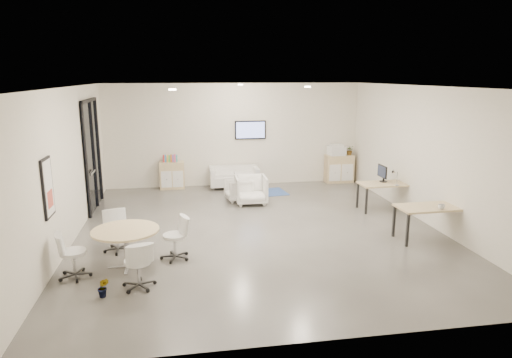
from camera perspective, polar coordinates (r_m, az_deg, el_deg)
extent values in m
cube|color=#4C4A45|center=(10.56, 0.37, -8.45)|extent=(8.00, 9.00, 0.80)
cube|color=white|center=(9.84, 0.40, 13.80)|extent=(8.00, 9.00, 0.80)
cube|color=silver|center=(14.80, -2.89, 5.72)|extent=(8.00, 0.80, 3.20)
cube|color=silver|center=(5.41, 9.42, -7.24)|extent=(8.00, 0.80, 3.20)
cube|color=silver|center=(10.23, -24.69, 1.32)|extent=(0.80, 9.00, 3.20)
cube|color=silver|center=(11.59, 22.37, 2.77)|extent=(0.80, 9.00, 3.20)
cube|color=black|center=(12.56, -19.81, 2.88)|extent=(0.02, 1.90, 2.85)
cube|color=black|center=(12.41, -20.20, 9.19)|extent=(0.06, 1.90, 0.08)
cube|color=black|center=(11.68, -20.47, 2.12)|extent=(0.06, 0.08, 2.85)
cube|color=black|center=(13.44, -19.06, 3.55)|extent=(0.06, 0.08, 2.85)
cube|color=black|center=(12.71, -19.60, 3.00)|extent=(0.06, 0.07, 2.85)
cube|color=#B2B2B7|center=(12.18, -19.76, 0.79)|extent=(0.04, 0.60, 0.05)
cube|color=black|center=(8.62, -24.61, -1.00)|extent=(0.04, 0.54, 1.04)
cube|color=white|center=(8.61, -24.47, -1.00)|extent=(0.01, 0.46, 0.96)
cube|color=#C64E3F|center=(8.66, -24.33, -2.28)|extent=(0.01, 0.32, 0.30)
cube|color=black|center=(14.42, -0.71, 6.15)|extent=(0.98, 0.05, 0.58)
cube|color=#8FA0F7|center=(14.40, -0.69, 6.14)|extent=(0.90, 0.01, 0.50)
cylinder|color=#FFEAC6|center=(8.70, -10.41, 10.94)|extent=(0.14, 0.14, 0.03)
cylinder|color=#FFEAC6|center=(10.60, 6.46, 11.39)|extent=(0.14, 0.14, 0.03)
cylinder|color=#FFEAC6|center=(12.81, -1.96, 11.71)|extent=(0.14, 0.14, 0.03)
cube|color=tan|center=(14.30, -10.44, 0.47)|extent=(0.75, 0.37, 0.84)
cube|color=white|center=(14.13, -11.13, -0.06)|extent=(0.31, 0.02, 0.50)
cube|color=white|center=(14.13, -9.74, 0.00)|extent=(0.31, 0.02, 0.50)
cube|color=tan|center=(15.15, 10.33, 1.29)|extent=(0.90, 0.42, 0.90)
cube|color=white|center=(14.90, 9.85, 0.76)|extent=(0.38, 0.02, 0.54)
cube|color=white|center=(15.04, 11.34, 0.81)|extent=(0.38, 0.02, 0.54)
cube|color=red|center=(14.20, -11.47, 2.52)|extent=(0.04, 0.14, 0.22)
cube|color=#337FCC|center=(14.20, -11.24, 2.53)|extent=(0.04, 0.14, 0.22)
cube|color=gold|center=(14.20, -11.02, 2.54)|extent=(0.04, 0.14, 0.22)
cube|color=#4CB24C|center=(14.20, -10.79, 2.55)|extent=(0.04, 0.14, 0.22)
cube|color=#CC6619|center=(14.20, -10.57, 2.56)|extent=(0.05, 0.14, 0.22)
cube|color=purple|center=(14.20, -10.34, 2.56)|extent=(0.04, 0.14, 0.22)
cube|color=#E54C7F|center=(14.20, -10.11, 2.57)|extent=(0.04, 0.14, 0.22)
cube|color=teal|center=(14.20, -9.89, 2.58)|extent=(0.04, 0.14, 0.22)
cube|color=white|center=(15.01, 10.03, 3.52)|extent=(0.54, 0.47, 0.30)
cube|color=white|center=(14.98, 10.05, 4.20)|extent=(0.41, 0.35, 0.06)
cube|color=silver|center=(14.23, -2.72, -0.15)|extent=(1.53, 0.79, 0.28)
cube|color=silver|center=(14.45, -2.87, 1.20)|extent=(1.51, 0.20, 0.28)
cube|color=silver|center=(14.13, -5.50, 0.31)|extent=(0.15, 0.76, 0.57)
cube|color=silver|center=(14.29, 0.02, 0.51)|extent=(0.15, 0.76, 0.57)
cube|color=#325899|center=(13.62, 0.79, -1.73)|extent=(1.52, 1.11, 0.01)
imported|color=silver|center=(12.75, -2.23, -1.17)|extent=(0.72, 0.75, 0.70)
imported|color=silver|center=(12.39, -0.63, -1.20)|extent=(0.85, 0.79, 0.85)
cube|color=tan|center=(12.26, 15.92, -0.58)|extent=(1.37, 0.70, 0.04)
cube|color=black|center=(11.83, 13.63, -2.71)|extent=(0.05, 0.05, 0.67)
cube|color=black|center=(12.37, 19.06, -2.37)|extent=(0.05, 0.05, 0.67)
cube|color=black|center=(12.35, 12.57, -2.00)|extent=(0.05, 0.05, 0.67)
cube|color=black|center=(12.87, 17.83, -1.71)|extent=(0.05, 0.05, 0.67)
cube|color=tan|center=(10.32, 21.02, -3.31)|extent=(1.44, 0.75, 0.04)
cube|color=black|center=(9.86, 18.41, -6.10)|extent=(0.05, 0.05, 0.70)
cube|color=black|center=(10.52, 24.80, -5.44)|extent=(0.05, 0.05, 0.70)
cube|color=black|center=(10.37, 16.86, -5.05)|extent=(0.05, 0.05, 0.70)
cube|color=black|center=(11.00, 23.04, -4.50)|extent=(0.05, 0.05, 0.70)
cylinder|color=black|center=(12.38, 15.63, -0.29)|extent=(0.20, 0.20, 0.02)
cube|color=black|center=(12.36, 15.67, 0.26)|extent=(0.04, 0.03, 0.24)
cube|color=black|center=(12.30, 15.50, 0.93)|extent=(0.03, 0.50, 0.32)
cylinder|color=tan|center=(8.58, -16.01, -6.21)|extent=(1.20, 1.20, 0.04)
cylinder|color=#B2B2B7|center=(8.70, -15.86, -8.48)|extent=(0.10, 0.10, 0.69)
cube|color=#B2B2B7|center=(8.82, -15.73, -10.49)|extent=(0.70, 0.06, 0.03)
cube|color=#B2B2B7|center=(8.82, -15.73, -10.49)|extent=(0.06, 0.70, 0.03)
imported|color=#3F7F3F|center=(15.14, 11.65, 3.42)|extent=(0.38, 0.39, 0.24)
imported|color=#3F7F3F|center=(7.83, -18.51, -13.33)|extent=(0.21, 0.34, 0.15)
imported|color=white|center=(10.14, 22.18, -3.17)|extent=(0.15, 0.12, 0.13)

